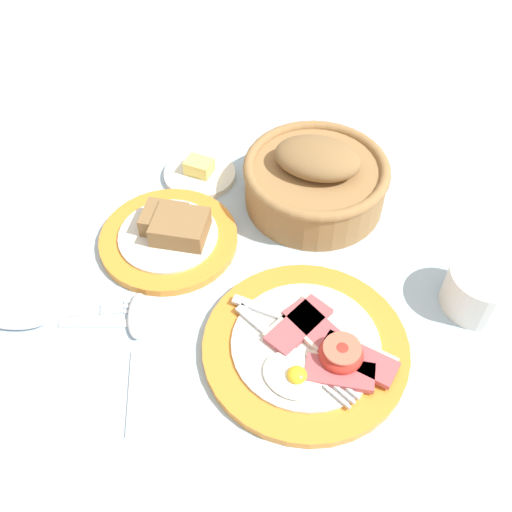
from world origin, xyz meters
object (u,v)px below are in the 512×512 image
fork_on_cloth (82,311)px  sugar_cup (481,287)px  butter_dish (200,173)px  bread_basket (316,179)px  teaspoon_by_saucer (40,322)px  teaspoon_near_cup (137,334)px  breakfast_plate (310,348)px  bread_plate (170,234)px

fork_on_cloth → sugar_cup: bearing=-5.5°
sugar_cup → butter_dish: (-0.44, -0.01, -0.02)m
bread_basket → teaspoon_by_saucer: (-0.17, -0.38, -0.04)m
teaspoon_near_cup → sugar_cup: bearing=-87.4°
butter_dish → teaspoon_near_cup: size_ratio=0.68×
sugar_cup → fork_on_cloth: sugar_cup is taller
teaspoon_by_saucer → breakfast_plate: bearing=173.0°
bread_basket → teaspoon_by_saucer: size_ratio=1.23×
butter_dish → fork_on_cloth: bearing=-83.0°
bread_plate → fork_on_cloth: size_ratio=1.29×
bread_plate → teaspoon_near_cup: (0.07, -0.15, -0.01)m
sugar_cup → teaspoon_by_saucer: (-0.43, -0.34, -0.03)m
bread_plate → sugar_cup: (0.39, 0.14, 0.02)m
breakfast_plate → bread_basket: (-0.13, 0.23, 0.03)m
bread_plate → teaspoon_by_saucer: size_ratio=1.13×
breakfast_plate → butter_dish: breakfast_plate is taller
bread_plate → teaspoon_near_cup: bread_plate is taller
bread_plate → butter_dish: bearing=111.2°
butter_dish → teaspoon_by_saucer: 0.33m
bread_plate → breakfast_plate: bearing=-9.9°
fork_on_cloth → bread_plate: bearing=42.8°
bread_basket → sugar_cup: bearing=-9.1°
sugar_cup → fork_on_cloth: (-0.40, -0.30, -0.03)m
sugar_cup → teaspoon_by_saucer: size_ratio=0.53×
butter_dish → breakfast_plate: bearing=-29.6°
breakfast_plate → sugar_cup: 0.23m
fork_on_cloth → breakfast_plate: bearing=-18.9°
sugar_cup → fork_on_cloth: 0.50m
breakfast_plate → butter_dish: size_ratio=2.26×
bread_plate → teaspoon_by_saucer: (-0.04, -0.20, -0.01)m
bread_plate → butter_dish: size_ratio=1.74×
breakfast_plate → butter_dish: bearing=150.4°
breakfast_plate → sugar_cup: (0.14, 0.18, 0.02)m
sugar_cup → teaspoon_by_saucer: bearing=-141.9°
breakfast_plate → bread_plate: size_ratio=1.30×
sugar_cup → bread_basket: bearing=170.9°
teaspoon_near_cup → fork_on_cloth: (-0.08, -0.01, -0.00)m
butter_dish → teaspoon_by_saucer: butter_dish is taller
sugar_cup → bread_basket: 0.27m
bread_plate → teaspoon_by_saucer: bearing=-102.4°
bread_basket → fork_on_cloth: (-0.14, -0.34, -0.04)m
bread_plate → sugar_cup: bearing=19.8°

